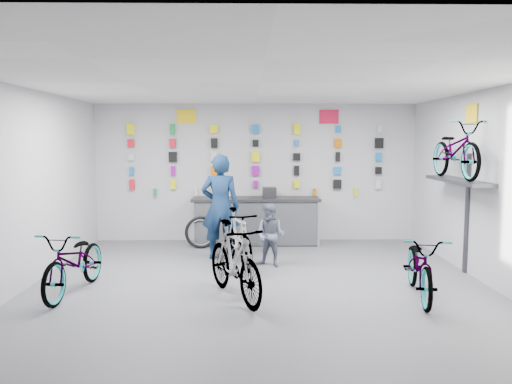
{
  "coord_description": "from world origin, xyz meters",
  "views": [
    {
      "loc": [
        -0.17,
        -6.95,
        2.22
      ],
      "look_at": [
        -0.03,
        1.4,
        1.35
      ],
      "focal_mm": 35.0,
      "sensor_mm": 36.0,
      "label": 1
    }
  ],
  "objects_px": {
    "bike_center": "(234,261)",
    "customer": "(270,235)",
    "counter": "(256,222)",
    "bike_left": "(75,261)",
    "bike_right": "(420,266)",
    "clerk": "(220,207)",
    "bike_service": "(238,238)"
  },
  "relations": [
    {
      "from": "bike_center",
      "to": "customer",
      "type": "height_order",
      "value": "customer"
    },
    {
      "from": "counter",
      "to": "bike_center",
      "type": "xyz_separation_m",
      "value": [
        -0.36,
        -3.68,
        0.05
      ]
    },
    {
      "from": "customer",
      "to": "bike_center",
      "type": "bearing_deg",
      "value": -81.64
    },
    {
      "from": "bike_left",
      "to": "bike_right",
      "type": "relative_size",
      "value": 1.04
    },
    {
      "from": "bike_center",
      "to": "clerk",
      "type": "height_order",
      "value": "clerk"
    },
    {
      "from": "counter",
      "to": "bike_left",
      "type": "relative_size",
      "value": 1.49
    },
    {
      "from": "counter",
      "to": "customer",
      "type": "relative_size",
      "value": 2.43
    },
    {
      "from": "clerk",
      "to": "customer",
      "type": "relative_size",
      "value": 1.76
    },
    {
      "from": "bike_service",
      "to": "customer",
      "type": "xyz_separation_m",
      "value": [
        0.57,
        -0.02,
        0.05
      ]
    },
    {
      "from": "bike_center",
      "to": "clerk",
      "type": "relative_size",
      "value": 0.92
    },
    {
      "from": "bike_right",
      "to": "bike_center",
      "type": "bearing_deg",
      "value": -170.63
    },
    {
      "from": "bike_center",
      "to": "customer",
      "type": "xyz_separation_m",
      "value": [
        0.59,
        1.8,
        0.01
      ]
    },
    {
      "from": "bike_service",
      "to": "clerk",
      "type": "xyz_separation_m",
      "value": [
        -0.33,
        0.59,
        0.47
      ]
    },
    {
      "from": "counter",
      "to": "clerk",
      "type": "relative_size",
      "value": 1.38
    },
    {
      "from": "bike_right",
      "to": "clerk",
      "type": "distance_m",
      "value": 3.83
    },
    {
      "from": "clerk",
      "to": "customer",
      "type": "distance_m",
      "value": 1.17
    },
    {
      "from": "bike_center",
      "to": "bike_service",
      "type": "distance_m",
      "value": 1.82
    },
    {
      "from": "bike_left",
      "to": "counter",
      "type": "bearing_deg",
      "value": 58.35
    },
    {
      "from": "counter",
      "to": "bike_service",
      "type": "xyz_separation_m",
      "value": [
        -0.35,
        -1.86,
        0.02
      ]
    },
    {
      "from": "bike_left",
      "to": "bike_center",
      "type": "relative_size",
      "value": 1.01
    },
    {
      "from": "counter",
      "to": "bike_service",
      "type": "relative_size",
      "value": 1.6
    },
    {
      "from": "bike_right",
      "to": "bike_service",
      "type": "height_order",
      "value": "bike_service"
    },
    {
      "from": "bike_right",
      "to": "bike_service",
      "type": "xyz_separation_m",
      "value": [
        -2.6,
        1.82,
        0.05
      ]
    },
    {
      "from": "bike_right",
      "to": "bike_service",
      "type": "bearing_deg",
      "value": 154.41
    },
    {
      "from": "counter",
      "to": "bike_center",
      "type": "bearing_deg",
      "value": -95.6
    },
    {
      "from": "bike_left",
      "to": "bike_service",
      "type": "height_order",
      "value": "bike_service"
    },
    {
      "from": "bike_right",
      "to": "customer",
      "type": "bearing_deg",
      "value": 147.77
    },
    {
      "from": "customer",
      "to": "bike_left",
      "type": "bearing_deg",
      "value": -125.87
    },
    {
      "from": "bike_left",
      "to": "clerk",
      "type": "xyz_separation_m",
      "value": [
        1.98,
        2.13,
        0.5
      ]
    },
    {
      "from": "counter",
      "to": "bike_left",
      "type": "bearing_deg",
      "value": -128.13
    },
    {
      "from": "bike_service",
      "to": "customer",
      "type": "distance_m",
      "value": 0.58
    },
    {
      "from": "bike_left",
      "to": "bike_right",
      "type": "distance_m",
      "value": 4.93
    }
  ]
}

